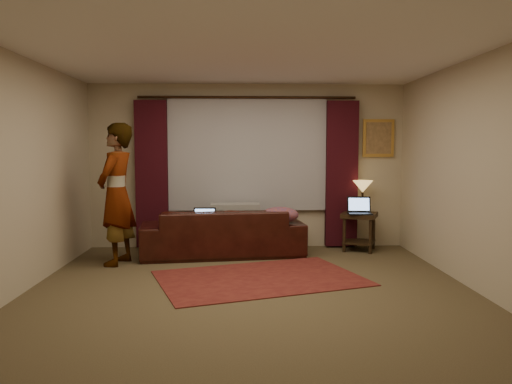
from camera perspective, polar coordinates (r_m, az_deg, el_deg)
floor at (r=5.71m, az=-0.63°, el=-11.17°), size 5.00×5.00×0.01m
ceiling at (r=5.57m, az=-0.66°, el=15.49°), size 5.00×5.00×0.02m
wall_back at (r=7.99m, az=-1.02°, el=2.96°), size 5.00×0.02×2.60m
wall_front at (r=3.00m, az=0.34°, el=-0.45°), size 5.00×0.02×2.60m
wall_left at (r=5.98m, az=-25.35°, el=1.79°), size 0.02×5.00×2.60m
wall_right at (r=6.08m, az=23.65°, el=1.90°), size 0.02×5.00×2.60m
sheer_curtain at (r=7.92m, az=-1.01°, el=4.39°), size 2.50×0.05×1.80m
drape_left at (r=8.00m, az=-11.81°, el=1.99°), size 0.50×0.14×2.30m
drape_right at (r=8.04m, az=9.75°, el=2.04°), size 0.50×0.14×2.30m
curtain_rod at (r=7.91m, az=-1.02°, el=10.77°), size 0.04×0.04×3.40m
picture_frame at (r=8.25m, az=13.80°, el=6.00°), size 0.50×0.04×0.60m
sofa at (r=7.43m, az=-3.84°, el=-3.56°), size 2.49×1.31×0.96m
throw_blanket at (r=7.61m, az=-2.41°, el=0.28°), size 0.76×0.34×0.09m
clothing_pile at (r=7.37m, az=2.73°, el=-2.70°), size 0.64×0.54×0.24m
laptop_sofa at (r=7.22m, az=-6.00°, el=-2.88°), size 0.34×0.37×0.24m
area_rug at (r=6.18m, az=0.45°, el=-9.81°), size 2.78×2.28×0.01m
end_table at (r=7.93m, az=11.70°, el=-4.47°), size 0.66×0.66×0.59m
tiffany_lamp at (r=7.97m, az=12.08°, el=-0.49°), size 0.35×0.35×0.50m
laptop_table at (r=7.73m, az=11.81°, el=-1.54°), size 0.39×0.42×0.26m
person at (r=7.03m, az=-15.64°, el=-0.24°), size 0.68×0.68×1.93m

